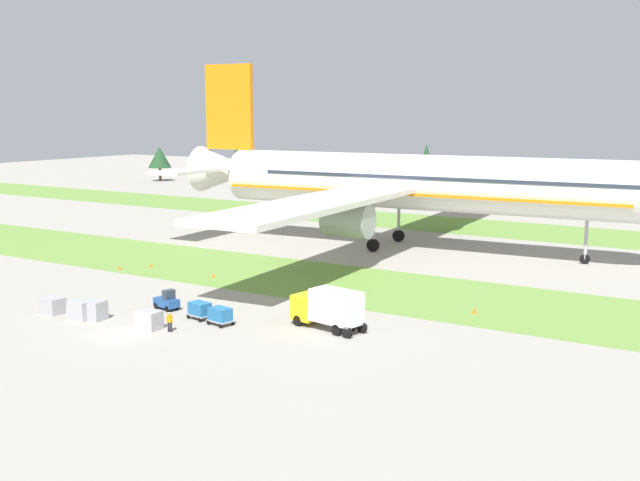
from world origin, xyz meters
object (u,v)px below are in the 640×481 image
Objects in this scene: cargo_dolly_second at (220,315)px; taxiway_marker_1 at (213,275)px; uld_container_1 at (81,310)px; airliner at (404,181)px; uld_container_0 at (53,306)px; taxiway_marker_0 at (119,268)px; taxiway_marker_2 at (151,265)px; uld_container_2 at (149,320)px; baggage_tug at (167,301)px; cargo_dolly_lead at (200,309)px; ground_crew_marshaller at (170,321)px; taxiway_marker_3 at (474,310)px; uld_container_3 at (94,310)px; catering_truck at (328,307)px.

taxiway_marker_1 is at bearing 52.73° from cargo_dolly_second.
cargo_dolly_second is 1.23× the size of uld_container_1.
airliner is 44.89m from cargo_dolly_second.
uld_container_0 is 20.15m from taxiway_marker_0.
taxiway_marker_0 is at bearing -124.14° from taxiway_marker_2.
uld_container_2 is at bearing -46.31° from taxiway_marker_2.
baggage_tug is 5.03m from cargo_dolly_lead.
uld_container_0 is 1.00× the size of uld_container_2.
ground_crew_marshaller is at bearing -124.16° from baggage_tug.
cargo_dolly_second is (3.33, -43.99, -8.30)m from airliner.
baggage_tug is 1.40× the size of uld_container_2.
airliner reaches higher than taxiway_marker_3.
taxiway_marker_1 is 10.19m from taxiway_marker_2.
uld_container_2 reaches higher than taxiway_marker_1.
airliner is at bearing 88.67° from uld_container_2.
taxiway_marker_3 is (28.66, 20.25, -0.58)m from uld_container_3.
taxiway_marker_3 is (22.20, 19.89, -0.50)m from uld_container_2.
taxiway_marker_3 is (25.52, 14.05, -0.52)m from baggage_tug.
cargo_dolly_second is 0.34× the size of catering_truck.
uld_container_2 is at bearing -15.06° from ground_crew_marshaller.
airliner is 158.09× the size of taxiway_marker_1.
cargo_dolly_lead reaches higher than taxiway_marker_3.
uld_container_0 is 1.00× the size of uld_container_1.
ground_crew_marshaller is at bearing 7.54° from uld_container_1.
airliner is 42.22× the size of uld_container_2.
cargo_dolly_second is 1.41× the size of ground_crew_marshaller.
uld_container_2 is at bearing 145.24° from cargo_dolly_second.
baggage_tug is 5.25× the size of taxiway_marker_1.
uld_container_0 is 3.74× the size of taxiway_marker_1.
cargo_dolly_lead is 12.17m from catering_truck.
taxiway_marker_0 is (-9.73, 17.64, -0.48)m from uld_container_0.
uld_container_0 is (-15.80, -5.20, -0.16)m from cargo_dolly_second.
cargo_dolly_second is 4.59× the size of taxiway_marker_1.
cargo_dolly_second reaches higher than taxiway_marker_1.
catering_truck is (11.66, 3.33, 1.03)m from cargo_dolly_lead.
cargo_dolly_lead is 4.58m from ground_crew_marshaller.
ground_crew_marshaller is 2.15m from uld_container_2.
uld_container_0 is 4.93m from uld_container_3.
cargo_dolly_second is at bearing -138.70° from taxiway_marker_3.
ground_crew_marshaller is at bearing -35.28° from taxiway_marker_0.
taxiway_marker_2 is (-21.09, 19.54, -0.64)m from ground_crew_marshaller.
uld_container_0 is at bearing 125.28° from cargo_dolly_lead.
taxiway_marker_3 is (20.60, 15.03, -0.62)m from cargo_dolly_lead.
cargo_dolly_second is at bearing 18.21° from uld_container_0.
uld_container_2 is 29.81m from taxiway_marker_3.
cargo_dolly_second is 4.14× the size of taxiway_marker_3.
catering_truck is 3.62× the size of uld_container_2.
airliner is 39.60m from taxiway_marker_0.
cargo_dolly_second is at bearing -143.69° from ground_crew_marshaller.
catering_truck is 14.81m from taxiway_marker_3.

